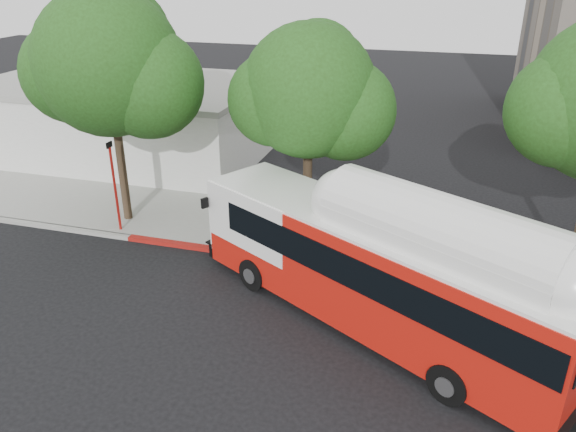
# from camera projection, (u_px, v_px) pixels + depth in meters

# --- Properties ---
(ground) EXTENTS (120.00, 120.00, 0.00)m
(ground) POSITION_uv_depth(u_px,v_px,m) (290.00, 325.00, 17.77)
(ground) COLOR black
(ground) RESTS_ON ground
(sidewalk) EXTENTS (60.00, 5.00, 0.15)m
(sidewalk) POSITION_uv_depth(u_px,v_px,m) (333.00, 235.00, 23.41)
(sidewalk) COLOR gray
(sidewalk) RESTS_ON ground
(curb_strip) EXTENTS (60.00, 0.30, 0.15)m
(curb_strip) POSITION_uv_depth(u_px,v_px,m) (318.00, 264.00, 21.14)
(curb_strip) COLOR gray
(curb_strip) RESTS_ON ground
(red_curb_segment) EXTENTS (10.00, 0.32, 0.16)m
(red_curb_segment) POSITION_uv_depth(u_px,v_px,m) (244.00, 254.00, 21.90)
(red_curb_segment) COLOR maroon
(red_curb_segment) RESTS_ON ground
(street_tree_left) EXTENTS (6.67, 5.80, 9.74)m
(street_tree_left) POSITION_uv_depth(u_px,v_px,m) (120.00, 69.00, 22.01)
(street_tree_left) COLOR #2D2116
(street_tree_left) RESTS_ON ground
(street_tree_mid) EXTENTS (5.75, 5.00, 8.62)m
(street_tree_mid) POSITION_uv_depth(u_px,v_px,m) (320.00, 97.00, 20.74)
(street_tree_mid) COLOR #2D2116
(street_tree_mid) RESTS_ON ground
(low_commercial_bldg) EXTENTS (16.20, 10.20, 4.25)m
(low_commercial_bldg) POSITION_uv_depth(u_px,v_px,m) (125.00, 117.00, 32.62)
(low_commercial_bldg) COLOR silver
(low_commercial_bldg) RESTS_ON ground
(transit_bus) EXTENTS (13.00, 8.77, 4.03)m
(transit_bus) POSITION_uv_depth(u_px,v_px,m) (375.00, 273.00, 17.02)
(transit_bus) COLOR red
(transit_bus) RESTS_ON ground
(signal_pole) EXTENTS (0.11, 0.38, 3.98)m
(signal_pole) POSITION_uv_depth(u_px,v_px,m) (115.00, 188.00, 22.94)
(signal_pole) COLOR #A71611
(signal_pole) RESTS_ON ground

